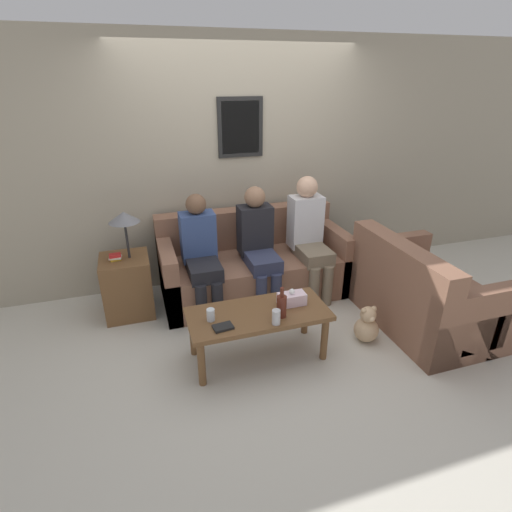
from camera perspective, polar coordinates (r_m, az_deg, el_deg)
The scene contains 15 objects.
ground_plane at distance 4.06m, azimuth 1.75°, elevation -8.33°, with size 16.00×16.00×0.00m, color beige.
wall_back at distance 4.44m, azimuth -2.31°, elevation 12.83°, with size 9.00×0.08×2.60m.
couch_main at distance 4.34m, azimuth -0.44°, elevation -1.39°, with size 1.96×0.87×0.87m.
couch_side at distance 4.08m, azimuth 22.52°, elevation -5.24°, with size 0.87×1.32×0.87m.
coffee_table at distance 3.32m, azimuth 0.32°, elevation -8.92°, with size 1.15×0.51×0.44m.
side_table_with_lamp at distance 4.13m, azimuth -17.90°, elevation -3.53°, with size 0.46×0.46×1.06m.
wine_bottle at distance 3.18m, azimuth 3.68°, elevation -7.10°, with size 0.08×0.08×0.26m.
drinking_glass at distance 3.17m, azimuth -6.49°, elevation -8.34°, with size 0.07×0.07×0.10m.
book_stack at distance 3.10m, azimuth -4.73°, elevation -10.07°, with size 0.16×0.12×0.02m.
soda_can at distance 3.11m, azimuth 2.90°, elevation -8.70°, with size 0.07×0.07×0.12m.
tissue_box at distance 3.37m, azimuth 5.12°, elevation -6.08°, with size 0.23×0.12×0.15m.
person_left at distance 3.92m, azimuth -7.88°, elevation 0.72°, with size 0.34×0.62×1.17m.
person_middle at distance 4.05m, azimuth 0.35°, elevation 1.97°, with size 0.34×0.62×1.20m.
person_right at distance 4.24m, azimuth 7.61°, elevation 3.31°, with size 0.34×0.62×1.26m.
teddy_bear at distance 3.76m, azimuth 15.54°, elevation -9.61°, with size 0.22×0.22×0.35m.
Camera 1 is at (-1.15, -3.21, 2.21)m, focal length 28.00 mm.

